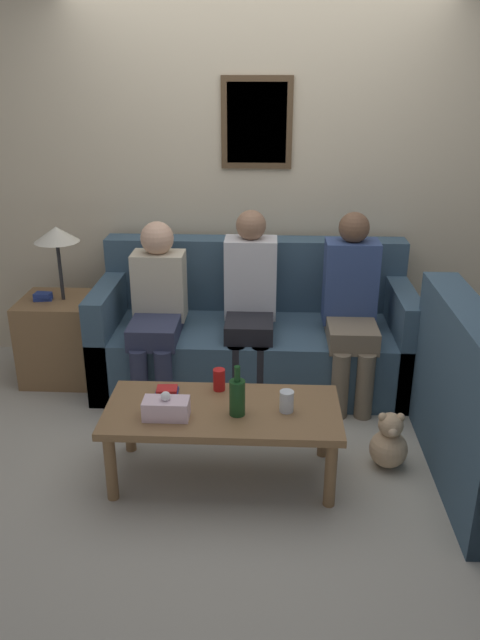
% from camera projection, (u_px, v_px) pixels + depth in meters
% --- Properties ---
extents(ground_plane, '(16.00, 16.00, 0.00)m').
position_uv_depth(ground_plane, '(251.00, 415.00, 3.96)').
color(ground_plane, '#ADA899').
extents(wall_back, '(9.00, 0.08, 2.60)m').
position_uv_depth(wall_back, '(256.00, 182.00, 4.37)').
color(wall_back, beige).
rests_on(wall_back, ground_plane).
extents(couch_main, '(2.10, 0.86, 0.94)m').
position_uv_depth(couch_main, '(253.00, 335.00, 4.32)').
color(couch_main, '#385166').
rests_on(couch_main, ground_plane).
extents(coffee_table, '(1.22, 0.56, 0.41)m').
position_uv_depth(coffee_table, '(223.00, 417.00, 3.24)').
color(coffee_table, olive).
rests_on(coffee_table, ground_plane).
extents(side_table_with_lamp, '(0.48, 0.48, 1.09)m').
position_uv_depth(side_table_with_lamp, '(59.00, 332.00, 4.33)').
color(side_table_with_lamp, olive).
rests_on(side_table_with_lamp, ground_plane).
extents(wine_bottle, '(0.08, 0.08, 0.27)m').
position_uv_depth(wine_bottle, '(237.00, 396.00, 3.12)').
color(wine_bottle, '#19421E').
rests_on(wine_bottle, coffee_table).
extents(drinking_glass, '(0.07, 0.07, 0.11)m').
position_uv_depth(drinking_glass, '(287.00, 401.00, 3.17)').
color(drinking_glass, silver).
rests_on(drinking_glass, coffee_table).
extents(book_stack, '(0.12, 0.10, 0.03)m').
position_uv_depth(book_stack, '(167.00, 391.00, 3.36)').
color(book_stack, navy).
rests_on(book_stack, coffee_table).
extents(soda_can, '(0.07, 0.07, 0.12)m').
position_uv_depth(soda_can, '(219.00, 380.00, 3.38)').
color(soda_can, red).
rests_on(soda_can, coffee_table).
extents(tissue_box, '(0.23, 0.12, 0.15)m').
position_uv_depth(tissue_box, '(166.00, 408.00, 3.11)').
color(tissue_box, silver).
rests_on(tissue_box, coffee_table).
extents(person_left, '(0.34, 0.60, 1.14)m').
position_uv_depth(person_left, '(157.00, 304.00, 4.04)').
color(person_left, '#2D334C').
rests_on(person_left, ground_plane).
extents(person_middle, '(0.34, 0.58, 1.20)m').
position_uv_depth(person_middle, '(250.00, 298.00, 4.07)').
color(person_middle, black).
rests_on(person_middle, ground_plane).
extents(person_right, '(0.34, 0.58, 1.21)m').
position_uv_depth(person_right, '(351.00, 302.00, 3.98)').
color(person_right, '#756651').
rests_on(person_right, ground_plane).
extents(teddy_bear, '(0.21, 0.21, 0.33)m').
position_uv_depth(teddy_bear, '(389.00, 443.00, 3.40)').
color(teddy_bear, tan).
rests_on(teddy_bear, ground_plane).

